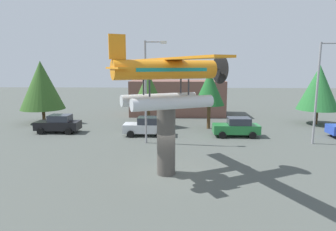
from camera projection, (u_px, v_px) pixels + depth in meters
The scene contains 13 objects.
ground_plane at pixel (166, 174), 17.66m from camera, with size 140.00×140.00×0.00m, color #4C514C.
display_pedestal at pixel (166, 141), 17.31m from camera, with size 1.10×1.10×4.10m, color #4C4742.
floatplane_monument at pixel (168, 78), 16.74m from camera, with size 7.14×9.82×4.00m.
car_near_black at pixel (59, 124), 28.41m from camera, with size 4.20×2.02×1.76m.
car_mid_silver at pixel (147, 126), 27.22m from camera, with size 4.20×2.02×1.76m.
car_far_green at pixel (237, 127), 26.86m from camera, with size 4.20×2.02×1.76m.
streetlight_primary at pixel (148, 85), 23.91m from camera, with size 1.84×0.28×8.46m.
streetlight_secondary at pixel (320, 86), 23.66m from camera, with size 1.84×0.28×8.33m.
storefront_building at pixel (177, 98), 38.92m from camera, with size 12.24×5.62×4.54m, color brown.
tree_west at pixel (42, 85), 32.95m from camera, with size 4.92×4.92×7.03m.
tree_east at pixel (148, 89), 30.66m from camera, with size 3.31×3.31×5.89m.
tree_center_back at pixel (209, 88), 29.70m from camera, with size 3.14×3.14×5.96m.
tree_far_east at pixel (319, 88), 31.99m from camera, with size 4.41×4.41×6.54m.
Camera 1 is at (0.75, -16.79, 6.47)m, focal length 31.14 mm.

